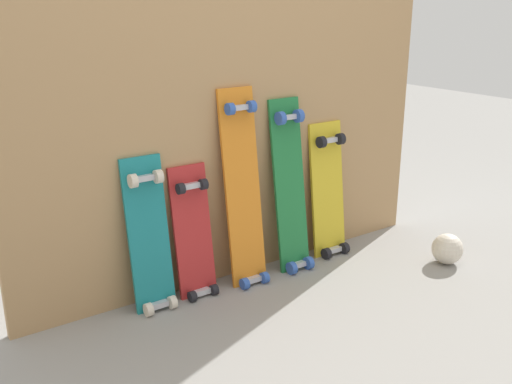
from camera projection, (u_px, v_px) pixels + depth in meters
The scene contains 8 objects.
ground_plane at pixel (248, 275), 2.92m from camera, with size 12.00×12.00×0.00m, color gray.
plywood_wall_panel at pixel (238, 89), 2.69m from camera, with size 2.22×0.04×1.81m, color tan.
skateboard_teal at pixel (150, 242), 2.53m from camera, with size 0.18×0.17×0.74m.
skateboard_red at pixel (194, 239), 2.66m from camera, with size 0.18×0.16×0.67m.
skateboard_orange at pixel (244, 196), 2.74m from camera, with size 0.18×0.20×0.99m.
skateboard_green at pixel (291, 192), 2.90m from camera, with size 0.17×0.20×0.91m.
skateboard_yellow at pixel (329, 196), 3.09m from camera, with size 0.21×0.16×0.76m.
rubber_ball at pixel (447, 249), 3.02m from camera, with size 0.16×0.16×0.16m, color beige.
Camera 1 is at (-1.48, -2.19, 1.29)m, focal length 41.55 mm.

